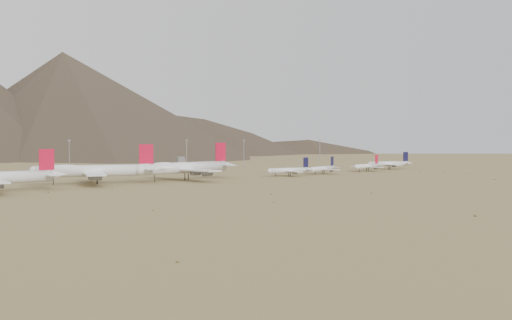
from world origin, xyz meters
TOP-DOWN VIEW (x-y plane):
  - ground at (0.00, 0.00)m, footprint 3000.00×3000.00m
  - widebody_centre at (-73.31, 37.54)m, footprint 75.98×60.25m
  - widebody_east at (-15.61, 33.00)m, footprint 80.02×62.31m
  - narrowbody_a at (63.88, 23.02)m, footprint 39.52×28.48m
  - narrowbody_b at (99.57, 26.07)m, footprint 37.76×28.05m
  - narrowbody_c at (152.64, 29.48)m, footprint 39.78×29.15m
  - narrowbody_d at (192.41, 39.53)m, footprint 43.99×32.62m
  - control_tower at (30.00, 120.00)m, footprint 8.00×8.00m
  - mast_west at (-58.97, 122.78)m, footprint 2.00×0.60m
  - mast_centre at (29.36, 108.17)m, footprint 2.00×0.60m
  - mast_east at (104.62, 134.70)m, footprint 2.00×0.60m
  - mast_far_east at (186.91, 121.52)m, footprint 2.00×0.60m
  - desert_scrub at (13.37, -66.93)m, footprint 381.23×178.18m

SIDE VIEW (x-z plane):
  - ground at x=0.00m, z-range 0.00..0.00m
  - desert_scrub at x=13.37m, z-range -0.11..0.75m
  - narrowbody_b at x=99.57m, z-range -2.26..10.61m
  - narrowbody_a at x=63.88m, z-range -2.29..10.75m
  - narrowbody_c at x=152.64m, z-range -2.33..10.95m
  - narrowbody_d at x=192.41m, z-range -2.62..12.32m
  - control_tower at x=30.00m, z-range -0.68..11.32m
  - widebody_centre at x=-73.31m, z-range -3.61..19.65m
  - widebody_east at x=-15.61m, z-range -3.71..20.18m
  - mast_west at x=-58.97m, z-range 1.35..27.05m
  - mast_centre at x=29.36m, z-range 1.35..27.05m
  - mast_east at x=104.62m, z-range 1.35..27.05m
  - mast_far_east at x=186.91m, z-range 1.35..27.05m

